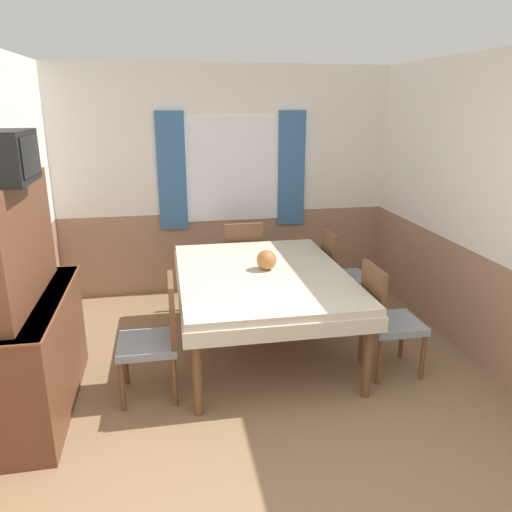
# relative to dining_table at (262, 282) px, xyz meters

# --- Properties ---
(wall_back) EXTENTS (4.23, 0.09, 2.60)m
(wall_back) POSITION_rel_dining_table_xyz_m (-0.10, 1.66, 0.65)
(wall_back) COLOR white
(wall_back) RESTS_ON ground_plane
(wall_right) EXTENTS (0.05, 4.11, 2.60)m
(wall_right) POSITION_rel_dining_table_xyz_m (1.83, -0.22, 0.64)
(wall_right) COLOR white
(wall_right) RESTS_ON ground_plane
(dining_table) EXTENTS (1.49, 1.99, 0.76)m
(dining_table) POSITION_rel_dining_table_xyz_m (0.00, 0.00, 0.00)
(dining_table) COLOR beige
(dining_table) RESTS_ON ground_plane
(chair_head_window) EXTENTS (0.44, 0.44, 0.95)m
(chair_head_window) POSITION_rel_dining_table_xyz_m (0.00, 1.18, -0.16)
(chair_head_window) COLOR brown
(chair_head_window) RESTS_ON ground_plane
(chair_right_near) EXTENTS (0.44, 0.44, 0.95)m
(chair_right_near) POSITION_rel_dining_table_xyz_m (0.93, -0.56, -0.16)
(chair_right_near) COLOR brown
(chair_right_near) RESTS_ON ground_plane
(chair_left_near) EXTENTS (0.44, 0.44, 0.95)m
(chair_left_near) POSITION_rel_dining_table_xyz_m (-0.93, -0.56, -0.16)
(chair_left_near) COLOR brown
(chair_left_near) RESTS_ON ground_plane
(chair_right_far) EXTENTS (0.44, 0.44, 0.95)m
(chair_right_far) POSITION_rel_dining_table_xyz_m (0.93, 0.56, -0.16)
(chair_right_far) COLOR brown
(chair_right_far) RESTS_ON ground_plane
(sideboard) EXTENTS (0.46, 1.44, 1.71)m
(sideboard) POSITION_rel_dining_table_xyz_m (-1.80, -0.60, 0.06)
(sideboard) COLOR brown
(sideboard) RESTS_ON ground_plane
(tv) EXTENTS (0.29, 0.51, 0.32)m
(tv) POSITION_rel_dining_table_xyz_m (-1.75, -0.78, 1.21)
(tv) COLOR black
(tv) RESTS_ON sideboard
(vase) EXTENTS (0.18, 0.18, 0.18)m
(vase) POSITION_rel_dining_table_xyz_m (0.05, 0.06, 0.19)
(vase) COLOR #B26B38
(vase) RESTS_ON dining_table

